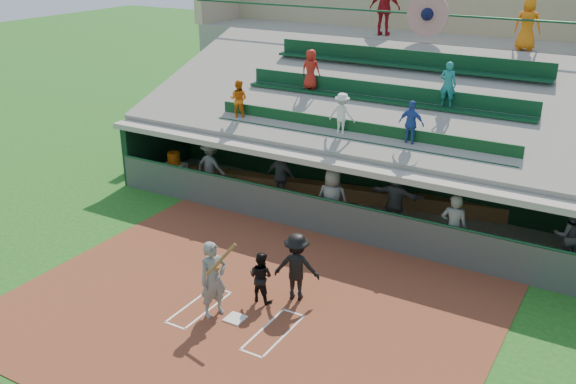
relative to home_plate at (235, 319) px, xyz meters
The scene contains 21 objects.
ground 0.04m from the home_plate, ahead, with size 100.00×100.00×0.00m, color #1C5417.
dirt_slab 0.50m from the home_plate, 90.00° to the left, with size 11.00×9.00×0.02m, color brown.
home_plate is the anchor object (origin of this frame).
batters_box_chalk 0.01m from the home_plate, ahead, with size 2.65×1.85×0.01m.
dugout_floor 6.75m from the home_plate, 90.00° to the left, with size 16.00×3.50×0.04m, color gray.
concourse_slab 13.69m from the home_plate, 90.00° to the left, with size 20.00×3.00×4.60m, color gray.
grandstand 10.75m from the home_plate, 90.03° to the left, with size 20.40×10.40×7.80m.
batter_at_plate 1.05m from the home_plate, behind, with size 0.96×0.81×1.95m.
catcher 1.18m from the home_plate, 86.05° to the left, with size 0.62×0.48×1.27m, color black.
home_umpire 1.88m from the home_plate, 63.62° to the left, with size 1.10×0.63×1.70m, color black.
dugout_bench 7.86m from the home_plate, 88.56° to the left, with size 15.20×0.46×0.46m, color olive.
white_table 9.18m from the home_plate, 137.87° to the left, with size 0.74×0.55×0.64m, color white.
water_cooler 9.15m from the home_plate, 138.02° to the left, with size 0.44×0.44×0.44m, color #DA5D0C.
dugout_player_a 7.91m from the home_plate, 130.25° to the left, with size 1.18×0.68×1.82m, color #62645F.
dugout_player_b 7.05m from the home_plate, 112.21° to the left, with size 1.01×0.42×1.72m, color #545651.
dugout_player_c 5.42m from the home_plate, 92.35° to the left, with size 0.94×0.61×1.92m, color #5F615B.
dugout_player_d 6.80m from the home_plate, 79.40° to the left, with size 1.65×0.53×1.78m, color #5E615C.
dugout_player_e 6.31m from the home_plate, 56.94° to the left, with size 0.70×0.46×1.92m, color #5C5F5A.
dugout_player_f 9.00m from the home_plate, 47.18° to the left, with size 0.81×0.63×1.67m, color #585B56.
concourse_staff_a 14.25m from the home_plate, 98.72° to the left, with size 1.17×0.49×1.99m, color #A8131A.
concourse_staff_b 13.83m from the home_plate, 74.99° to the left, with size 0.84×0.55×1.71m, color orange.
Camera 1 is at (7.33, -10.17, 8.22)m, focal length 40.00 mm.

